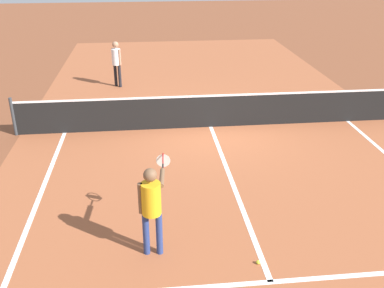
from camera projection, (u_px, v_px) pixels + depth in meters
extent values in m
plane|color=brown|center=(211.00, 127.00, 12.63)|extent=(60.00, 60.00, 0.00)
cube|color=#9E5433|center=(211.00, 127.00, 12.63)|extent=(10.62, 24.40, 0.00)
cube|color=white|center=(6.00, 281.00, 6.85)|extent=(0.10, 11.89, 0.01)
cube|color=white|center=(271.00, 282.00, 6.85)|extent=(8.22, 0.10, 0.01)
cube|color=white|center=(232.00, 181.00, 9.74)|extent=(0.10, 6.40, 0.01)
cylinder|color=#33383D|center=(13.00, 117.00, 11.88)|extent=(0.09, 0.09, 1.07)
cube|color=black|center=(211.00, 112.00, 12.44)|extent=(10.82, 0.02, 0.91)
cube|color=white|center=(211.00, 96.00, 12.24)|extent=(10.82, 0.03, 0.05)
cylinder|color=navy|center=(146.00, 234.00, 7.33)|extent=(0.11, 0.11, 0.80)
cylinder|color=navy|center=(159.00, 233.00, 7.33)|extent=(0.11, 0.11, 0.80)
cylinder|color=gold|center=(151.00, 199.00, 7.05)|extent=(0.32, 0.32, 0.56)
sphere|color=brown|center=(150.00, 175.00, 6.87)|extent=(0.22, 0.22, 0.22)
cylinder|color=brown|center=(140.00, 198.00, 7.04)|extent=(0.08, 0.08, 0.54)
cylinder|color=brown|center=(162.00, 178.00, 7.20)|extent=(0.12, 0.55, 0.08)
cylinder|color=black|center=(163.00, 167.00, 7.55)|extent=(0.05, 0.22, 0.03)
torus|color=red|center=(163.00, 161.00, 7.77)|extent=(0.05, 0.28, 0.28)
cylinder|color=silver|center=(163.00, 161.00, 7.77)|extent=(0.25, 0.02, 0.25)
cylinder|color=black|center=(120.00, 76.00, 15.97)|extent=(0.11, 0.11, 0.81)
cylinder|color=black|center=(116.00, 75.00, 16.09)|extent=(0.11, 0.11, 0.81)
cylinder|color=white|center=(116.00, 57.00, 15.74)|extent=(0.32, 0.32, 0.57)
sphere|color=#A87A5B|center=(115.00, 45.00, 15.56)|extent=(0.22, 0.22, 0.22)
cylinder|color=#A87A5B|center=(120.00, 57.00, 15.64)|extent=(0.08, 0.08, 0.55)
cylinder|color=#A87A5B|center=(113.00, 56.00, 15.83)|extent=(0.08, 0.08, 0.55)
sphere|color=#CCE033|center=(258.00, 262.00, 7.22)|extent=(0.07, 0.07, 0.07)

